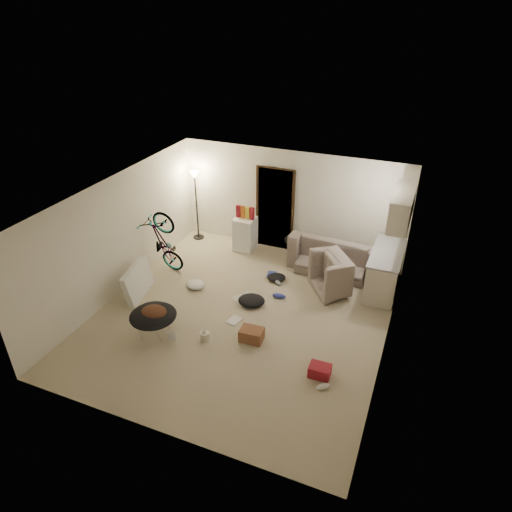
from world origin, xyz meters
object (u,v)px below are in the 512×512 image
at_px(kitchen_counter, 385,272).
at_px(tv_box, 138,281).
at_px(armchair, 344,277).
at_px(bicycle, 165,255).
at_px(saucer_chair, 154,319).
at_px(mini_fridge, 245,234).
at_px(drink_case_a, 252,335).
at_px(sofa, 335,257).
at_px(floor_lamp, 196,191).
at_px(drink_case_b, 320,371).
at_px(juicer, 205,336).

xyz_separation_m(kitchen_counter, tv_box, (-4.73, -2.16, -0.10)).
xyz_separation_m(armchair, bicycle, (-3.94, -0.78, 0.10)).
bearing_deg(saucer_chair, armchair, 44.32).
relative_size(kitchen_counter, mini_fridge, 1.79).
xyz_separation_m(saucer_chair, drink_case_a, (1.72, 0.54, -0.24)).
bearing_deg(sofa, mini_fridge, 0.55).
relative_size(floor_lamp, kitchen_counter, 1.21).
distance_m(kitchen_counter, bicycle, 4.86).
bearing_deg(tv_box, saucer_chair, -54.39).
relative_size(sofa, armchair, 2.12).
bearing_deg(drink_case_a, sofa, 71.74).
distance_m(armchair, drink_case_b, 2.73).
bearing_deg(juicer, floor_lamp, 119.92).
bearing_deg(juicer, kitchen_counter, 46.81).
relative_size(armchair, drink_case_b, 2.72).
relative_size(tv_box, drink_case_a, 2.46).
distance_m(mini_fridge, saucer_chair, 3.71).
xyz_separation_m(bicycle, juicer, (1.97, -1.85, -0.31)).
bearing_deg(armchair, saucer_chair, 96.97).
distance_m(armchair, drink_case_a, 2.59).
bearing_deg(armchair, kitchen_counter, -105.38).
bearing_deg(drink_case_a, kitchen_counter, 49.53).
bearing_deg(juicer, drink_case_a, 22.54).
relative_size(floor_lamp, tv_box, 1.75).
height_order(saucer_chair, tv_box, tv_box).
bearing_deg(bicycle, drink_case_b, -111.52).
height_order(bicycle, drink_case_b, bicycle).
height_order(armchair, saucer_chair, armchair).
xyz_separation_m(armchair, drink_case_a, (-1.18, -2.30, -0.20)).
bearing_deg(tv_box, drink_case_a, -19.94).
bearing_deg(armchair, mini_fridge, 34.65).
xyz_separation_m(kitchen_counter, drink_case_b, (-0.57, -3.03, -0.34)).
bearing_deg(juicer, mini_fridge, 101.27).
height_order(mini_fridge, drink_case_b, mini_fridge).
height_order(floor_lamp, drink_case_a, floor_lamp).
bearing_deg(juicer, bicycle, 136.81).
xyz_separation_m(armchair, drink_case_b, (0.22, -2.71, -0.21)).
bearing_deg(sofa, drink_case_a, 78.25).
bearing_deg(drink_case_a, armchair, 59.31).
height_order(armchair, drink_case_b, armchair).
bearing_deg(saucer_chair, bicycle, 116.73).
relative_size(armchair, mini_fridge, 1.16).
bearing_deg(floor_lamp, mini_fridge, -4.17).
relative_size(bicycle, saucer_chair, 1.85).
bearing_deg(kitchen_counter, juicer, -133.19).
bearing_deg(floor_lamp, saucer_chair, -73.36).
relative_size(saucer_chair, tv_box, 0.83).
height_order(sofa, drink_case_b, sofa).
xyz_separation_m(floor_lamp, saucer_chair, (1.14, -3.80, -0.95)).
relative_size(kitchen_counter, juicer, 5.92).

